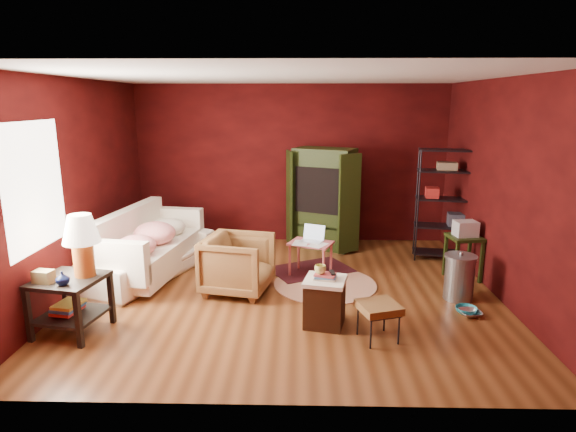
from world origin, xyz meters
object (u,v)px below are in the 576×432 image
(sofa, at_px, (149,246))
(hamper, at_px, (325,301))
(side_table, at_px, (76,263))
(tv_armoire, at_px, (323,197))
(wire_shelving, at_px, (445,200))
(armchair, at_px, (238,261))
(laptop_desk, at_px, (311,246))

(sofa, bearing_deg, hamper, -101.31)
(side_table, xyz_separation_m, tv_armoire, (2.84, 3.24, 0.11))
(sofa, relative_size, hamper, 3.52)
(wire_shelving, bearing_deg, sofa, -160.42)
(armchair, bearing_deg, sofa, 78.09)
(laptop_desk, bearing_deg, sofa, -157.67)
(hamper, relative_size, tv_armoire, 0.37)
(sofa, xyz_separation_m, hamper, (2.49, -1.58, -0.15))
(sofa, xyz_separation_m, side_table, (-0.23, -1.78, 0.35))
(sofa, height_order, laptop_desk, sofa)
(wire_shelving, bearing_deg, tv_armoire, 171.45)
(wire_shelving, bearing_deg, armchair, -145.90)
(armchair, distance_m, hamper, 1.47)
(sofa, height_order, tv_armoire, tv_armoire)
(side_table, bearing_deg, armchair, 35.73)
(wire_shelving, bearing_deg, laptop_desk, -149.71)
(sofa, height_order, side_table, side_table)
(laptop_desk, bearing_deg, wire_shelving, 43.47)
(sofa, bearing_deg, armchair, -93.17)
(side_table, height_order, tv_armoire, tv_armoire)
(laptop_desk, bearing_deg, armchair, -125.21)
(hamper, distance_m, tv_armoire, 3.10)
(sofa, bearing_deg, tv_armoire, -39.85)
(laptop_desk, relative_size, tv_armoire, 0.43)
(side_table, distance_m, laptop_desk, 3.18)
(sofa, height_order, wire_shelving, wire_shelving)
(armchair, distance_m, laptop_desk, 1.17)
(hamper, xyz_separation_m, laptop_desk, (-0.12, 1.59, 0.17))
(sofa, relative_size, armchair, 2.63)
(sofa, xyz_separation_m, tv_armoire, (2.61, 1.46, 0.46))
(laptop_desk, relative_size, wire_shelving, 0.41)
(hamper, relative_size, laptop_desk, 0.86)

